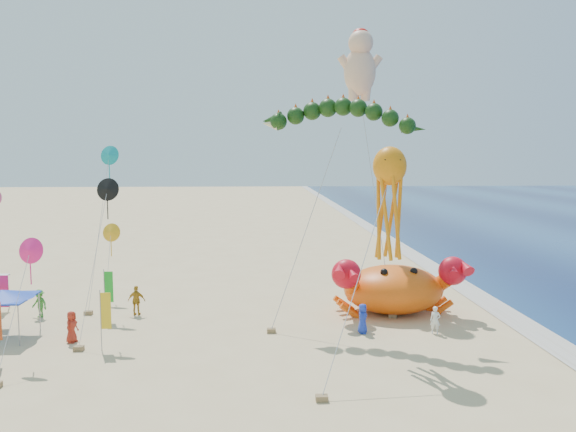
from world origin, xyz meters
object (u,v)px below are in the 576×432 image
object	(u,v)px
crab_inflatable	(394,287)
octopus_kite	(389,195)
canopy_blue	(2,294)
dragon_kite	(339,121)
cherub_kite	(360,63)

from	to	relation	value
crab_inflatable	octopus_kite	xyz separation A→B (m)	(-2.12, -7.19, 6.42)
crab_inflatable	canopy_blue	xyz separation A→B (m)	(-22.72, -3.76, 0.78)
crab_inflatable	octopus_kite	bearing A→B (deg)	-106.44
dragon_kite	cherub_kite	world-z (taller)	cherub_kite
dragon_kite	cherub_kite	bearing A→B (deg)	70.66
crab_inflatable	dragon_kite	world-z (taller)	dragon_kite
canopy_blue	crab_inflatable	bearing A→B (deg)	9.40
crab_inflatable	cherub_kite	xyz separation A→B (m)	(-1.24, 6.20, 15.03)
dragon_kite	octopus_kite	xyz separation A→B (m)	(1.66, -6.12, -4.03)
cherub_kite	canopy_blue	size ratio (longest dim) A/B	5.64
dragon_kite	canopy_blue	xyz separation A→B (m)	(-18.94, -2.69, -9.68)
cherub_kite	octopus_kite	size ratio (longest dim) A/B	1.82
cherub_kite	octopus_kite	world-z (taller)	cherub_kite
dragon_kite	octopus_kite	bearing A→B (deg)	-74.82
crab_inflatable	dragon_kite	size ratio (longest dim) A/B	0.65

